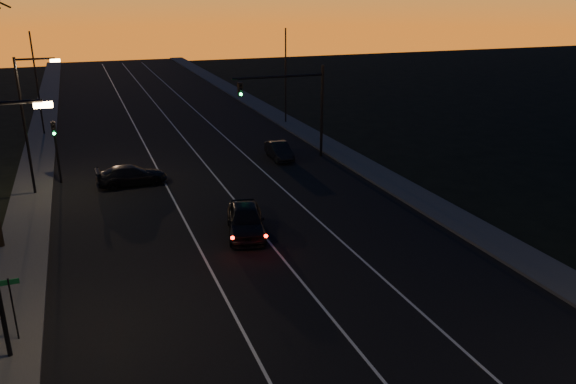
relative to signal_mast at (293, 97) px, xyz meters
name	(u,v)px	position (x,y,z in m)	size (l,w,h in m)	color
road	(239,216)	(-7.14, -9.99, -4.78)	(20.00, 170.00, 0.01)	black
sidewalk_left	(24,244)	(-18.34, -9.99, -4.70)	(2.40, 170.00, 0.16)	#3E3E3B
sidewalk_right	(409,192)	(4.06, -9.99, -4.70)	(2.40, 170.00, 0.16)	#3E3E3B
lane_stripe_left	(186,223)	(-10.14, -9.99, -4.76)	(0.12, 160.00, 0.01)	silver
lane_stripe_mid	(247,215)	(-6.64, -9.99, -4.76)	(0.12, 160.00, 0.01)	silver
lane_stripe_right	(304,207)	(-3.14, -9.99, -4.76)	(0.12, 160.00, 0.01)	silver
streetlight_left_far	(29,115)	(-17.82, -1.99, 0.28)	(2.55, 0.26, 8.50)	black
street_sign	(12,302)	(-17.94, -18.99, -3.13)	(0.70, 0.06, 2.60)	black
signal_mast	(293,97)	(0.00, 0.00, 0.00)	(7.10, 0.41, 7.00)	black
signal_post	(55,141)	(-16.64, -0.01, -1.89)	(0.28, 0.37, 4.20)	black
far_pole_left	(37,85)	(-18.14, 15.01, -0.28)	(0.14, 0.14, 9.00)	black
far_pole_right	(286,77)	(3.86, 12.01, -0.28)	(0.14, 0.14, 9.00)	black
lead_car	(246,220)	(-7.45, -12.51, -3.97)	(2.91, 5.47, 1.59)	black
right_car	(279,151)	(-0.97, 0.38, -4.14)	(1.52, 3.91, 1.27)	black
cross_car	(132,175)	(-12.20, -2.12, -4.11)	(4.60, 1.97, 1.32)	black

